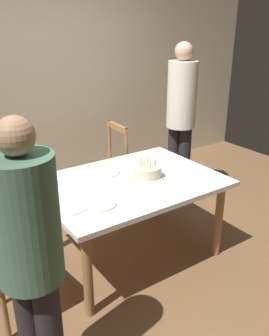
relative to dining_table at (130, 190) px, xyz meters
name	(u,v)px	position (x,y,z in m)	size (l,w,h in m)	color
ground	(130,254)	(0.00, 0.00, -0.64)	(6.40, 6.40, 0.00)	brown
back_wall	(41,82)	(0.00, 1.85, 0.66)	(6.40, 0.10, 2.60)	beige
dining_table	(130,190)	(0.00, 0.00, 0.00)	(1.48, 1.07, 0.73)	white
birthday_cake	(148,172)	(0.16, -0.03, 0.13)	(0.28, 0.28, 0.17)	silver
plate_near_celebrant	(101,204)	(-0.41, -0.24, 0.09)	(0.22, 0.22, 0.01)	silver
plate_far_side	(107,172)	(-0.07, 0.24, 0.09)	(0.22, 0.22, 0.01)	silver
fork_near_celebrant	(82,212)	(-0.57, -0.26, 0.09)	(0.18, 0.02, 0.01)	silver
fork_far_side	(91,177)	(-0.23, 0.24, 0.09)	(0.18, 0.02, 0.01)	silver
chair_spindle_back	(104,171)	(0.24, 0.85, -0.18)	(0.46, 0.46, 0.95)	tan
chair_upholstered	(0,256)	(-1.13, -0.16, -0.11)	(0.49, 0.49, 0.95)	tan
person_celebrant	(30,254)	(-1.10, -0.79, 0.26)	(0.32, 0.32, 1.59)	#262328
person_guest	(181,113)	(1.13, 0.67, 0.37)	(0.32, 0.32, 1.76)	#262328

